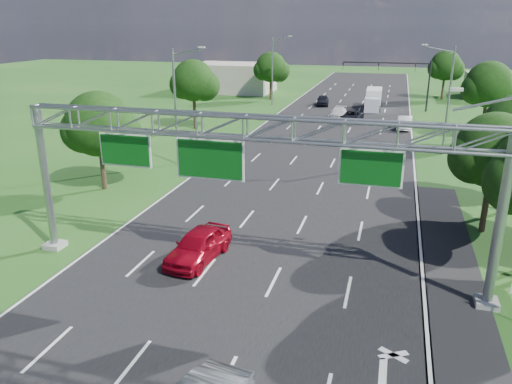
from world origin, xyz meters
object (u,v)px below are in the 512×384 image
(sign_gantry, at_px, (247,140))
(red_coupe, at_px, (198,245))
(traffic_signal, at_px, (403,74))
(box_truck, at_px, (373,99))

(sign_gantry, bearing_deg, red_coupe, 165.20)
(sign_gantry, height_order, red_coupe, sign_gantry)
(traffic_signal, distance_m, red_coupe, 53.37)
(traffic_signal, xyz_separation_m, red_coupe, (-10.10, -52.22, -4.33))
(sign_gantry, xyz_separation_m, traffic_signal, (7.15, 53.00, -1.72))
(red_coupe, xyz_separation_m, box_truck, (6.25, 52.62, 0.52))
(traffic_signal, bearing_deg, red_coupe, -100.95)
(traffic_signal, relative_size, box_truck, 1.62)
(traffic_signal, bearing_deg, box_truck, 174.18)
(red_coupe, bearing_deg, sign_gantry, -7.65)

